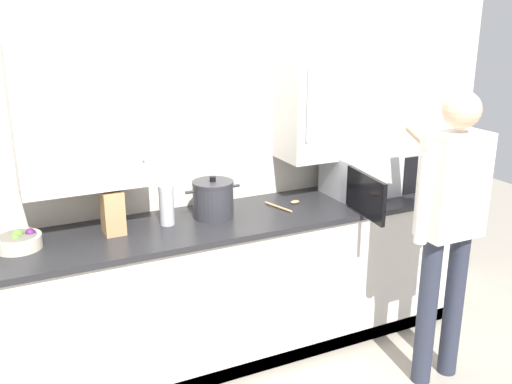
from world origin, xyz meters
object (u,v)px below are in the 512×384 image
microwave_oven (368,173)px  thermos_flask (167,205)px  stock_pot (213,199)px  person_figure (449,215)px  knife_block (113,211)px  wooden_spoon (287,204)px  fruit_bowl (19,241)px

microwave_oven → thermos_flask: microwave_oven is taller
stock_pot → person_figure: person_figure is taller
microwave_oven → thermos_flask: 1.38m
microwave_oven → knife_block: (-1.69, 0.02, -0.01)m
stock_pot → thermos_flask: 0.28m
stock_pot → knife_block: size_ratio=1.02×
thermos_flask → wooden_spoon: 0.78m
stock_pot → person_figure: bearing=-37.8°
knife_block → fruit_bowl: bearing=-179.2°
thermos_flask → knife_block: knife_block is taller
person_figure → stock_pot: bearing=142.2°
microwave_oven → knife_block: knife_block is taller
microwave_oven → knife_block: 1.69m
thermos_flask → person_figure: bearing=-31.4°
wooden_spoon → fruit_bowl: bearing=179.5°
microwave_oven → wooden_spoon: 0.62m
fruit_bowl → wooden_spoon: fruit_bowl is taller
stock_pot → fruit_bowl: bearing=-179.9°
person_figure → fruit_bowl: bearing=159.1°
fruit_bowl → thermos_flask: size_ratio=1.01×
knife_block → wooden_spoon: 1.08m
person_figure → thermos_flask: bearing=148.6°
thermos_flask → knife_block: (-0.30, 0.01, 0.01)m
person_figure → knife_block: bearing=153.4°
microwave_oven → fruit_bowl: microwave_oven is taller
stock_pot → knife_block: bearing=179.6°
wooden_spoon → stock_pot: bearing=178.2°
microwave_oven → fruit_bowl: (-2.18, 0.02, -0.09)m
fruit_bowl → knife_block: size_ratio=0.71×
microwave_oven → stock_pot: 1.10m
knife_block → person_figure: bearing=-26.6°
stock_pot → person_figure: 1.33m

